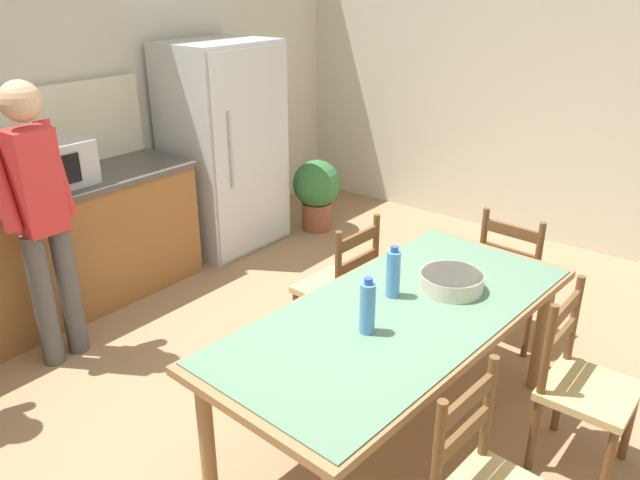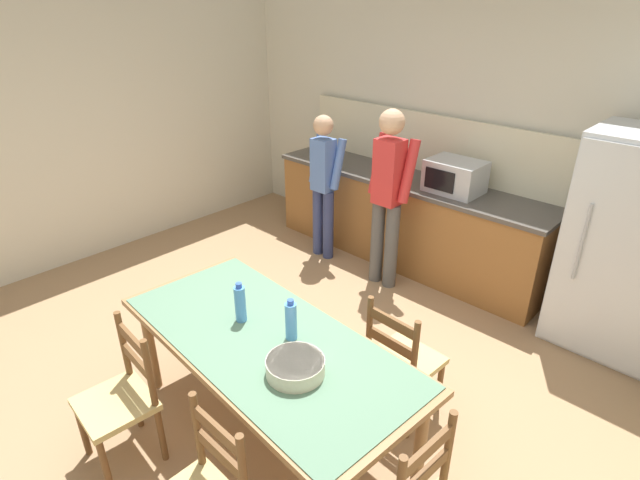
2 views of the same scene
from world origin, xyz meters
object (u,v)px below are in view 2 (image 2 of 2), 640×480
Objects in this scene: bottle_near_centre at (240,303)px; person_at_sink at (324,180)px; bottle_off_centre at (291,321)px; chair_side_far_right at (402,361)px; refrigerator at (633,248)px; microwave at (455,176)px; chair_side_near_left at (121,399)px; dining_table at (267,348)px; serving_bowl at (295,366)px; person_at_counter at (388,191)px.

person_at_sink is (-1.21, 2.05, -0.02)m from bottle_near_centre.
bottle_off_centre is 0.30× the size of chair_side_far_right.
refrigerator is 2.04m from chair_side_far_right.
microwave is 0.55× the size of chair_side_near_left.
dining_table is 0.25m from bottle_off_centre.
microwave reaches higher than chair_side_near_left.
serving_bowl is 2.35m from person_at_counter.
serving_bowl is at bearing -39.66° from bottle_off_centre.
person_at_sink is at bearing 113.36° from chair_side_near_left.
chair_side_far_right is at bearing 54.98° from dining_table.
microwave is 0.65m from person_at_counter.
refrigerator is 1.56m from microwave.
dining_table is 7.69× the size of bottle_off_centre.
bottle_off_centre is 0.85m from chair_side_far_right.
dining_table is at bearing 58.01° from chair_side_far_right.
bottle_near_centre is at bearing 75.59° from chair_side_near_left.
person_at_sink reaches higher than dining_table.
chair_side_far_right is at bearing -113.70° from refrigerator.
dining_table is at bearing -117.15° from refrigerator.
refrigerator reaches higher than bottle_off_centre.
bottle_near_centre reaches higher than chair_side_far_right.
person_at_sink is (-1.96, 1.34, 0.42)m from chair_side_far_right.
dining_table is at bearing 59.43° from chair_side_near_left.
refrigerator is 1.01× the size of person_at_counter.
person_at_sink is (-1.21, -0.50, -0.21)m from microwave.
bottle_off_centre reaches higher than serving_bowl.
microwave is 2.09m from chair_side_far_right.
bottle_off_centre is 2.50m from person_at_sink.
serving_bowl is at bearing -14.73° from dining_table.
person_at_counter is at bearing -46.50° from chair_side_far_right.
person_at_counter is (-0.37, 2.03, 0.09)m from bottle_near_centre.
bottle_near_centre is at bearing 169.80° from serving_bowl.
refrigerator is 0.84× the size of dining_table.
person_at_counter reaches higher than serving_bowl.
person_at_counter is (-1.13, 1.32, 0.53)m from chair_side_far_right.
chair_side_far_right is at bearing 79.18° from serving_bowl.
bottle_near_centre is 2.06m from person_at_counter.
microwave reaches higher than dining_table.
chair_side_far_right is at bearing -67.85° from microwave.
microwave is 0.32× the size of person_at_sink.
bottle_off_centre is (0.36, -2.45, -0.19)m from microwave.
microwave is at bearing 102.65° from serving_bowl.
chair_side_near_left is 0.59× the size of person_at_sink.
refrigerator is at bearing 58.36° from bottle_near_centre.
serving_bowl is (0.60, -2.65, -0.26)m from microwave.
serving_bowl is (0.60, -0.11, -0.07)m from bottle_near_centre.
bottle_off_centre is (0.36, 0.09, 0.00)m from bottle_near_centre.
microwave is at bearing 179.30° from refrigerator.
person_at_sink is at bearing -157.58° from microwave.
chair_side_far_right is (0.76, 0.70, -0.44)m from bottle_near_centre.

